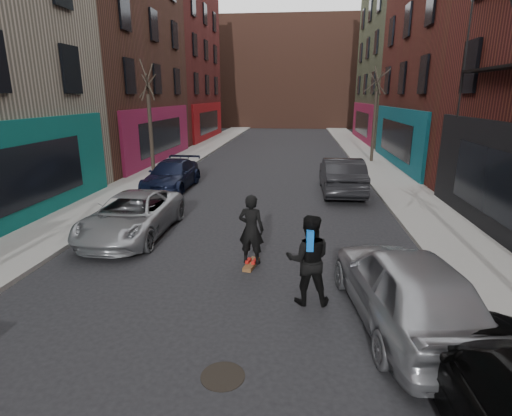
% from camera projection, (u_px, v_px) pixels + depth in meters
% --- Properties ---
extents(sidewalk_left, '(2.50, 84.00, 0.13)m').
position_uv_depth(sidewalk_left, '(204.00, 148.00, 32.89)').
color(sidewalk_left, gray).
rests_on(sidewalk_left, ground).
extents(sidewalk_right, '(2.50, 84.00, 0.13)m').
position_uv_depth(sidewalk_right, '(359.00, 150.00, 31.61)').
color(sidewalk_right, gray).
rests_on(sidewalk_right, ground).
extents(building_far, '(40.00, 10.00, 14.00)m').
position_uv_depth(building_far, '(290.00, 74.00, 55.23)').
color(building_far, '#47281E').
rests_on(building_far, ground).
extents(tree_left_far, '(2.00, 2.00, 6.50)m').
position_uv_depth(tree_left_far, '(149.00, 113.00, 20.51)').
color(tree_left_far, black).
rests_on(tree_left_far, sidewalk_left).
extents(tree_right_far, '(2.00, 2.00, 6.80)m').
position_uv_depth(tree_right_far, '(375.00, 107.00, 24.94)').
color(tree_right_far, black).
rests_on(tree_right_far, sidewalk_right).
extents(parked_left_far, '(2.18, 4.71, 1.31)m').
position_uv_depth(parked_left_far, '(132.00, 215.00, 12.37)').
color(parked_left_far, gray).
rests_on(parked_left_far, ground).
extents(parked_left_end, '(1.91, 4.58, 1.32)m').
position_uv_depth(parked_left_end, '(172.00, 175.00, 18.52)').
color(parked_left_end, black).
rests_on(parked_left_end, ground).
extents(parked_right_far, '(2.48, 4.82, 1.57)m').
position_uv_depth(parked_right_far, '(406.00, 287.00, 7.47)').
color(parked_right_far, gray).
rests_on(parked_right_far, ground).
extents(parked_right_end, '(1.75, 4.86, 1.59)m').
position_uv_depth(parked_right_end, '(341.00, 175.00, 17.77)').
color(parked_right_end, black).
rests_on(parked_right_end, ground).
extents(skateboard, '(0.36, 0.83, 0.10)m').
position_uv_depth(skateboard, '(251.00, 264.00, 10.26)').
color(skateboard, brown).
rests_on(skateboard, ground).
extents(skateboarder, '(0.73, 0.55, 1.80)m').
position_uv_depth(skateboarder, '(251.00, 229.00, 10.00)').
color(skateboarder, black).
rests_on(skateboarder, skateboard).
extents(pedestrian, '(0.97, 0.77, 1.93)m').
position_uv_depth(pedestrian, '(308.00, 259.00, 8.24)').
color(pedestrian, black).
rests_on(pedestrian, ground).
extents(manhole, '(0.88, 0.88, 0.01)m').
position_uv_depth(manhole, '(223.00, 376.00, 6.24)').
color(manhole, black).
rests_on(manhole, ground).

